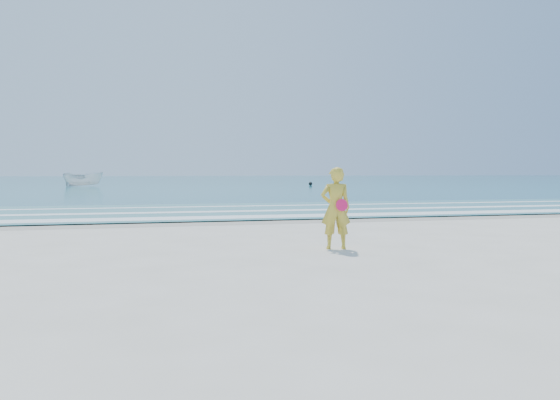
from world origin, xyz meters
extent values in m
plane|color=silver|center=(0.00, 0.00, 0.00)|extent=(400.00, 400.00, 0.00)
cube|color=#B2A893|center=(0.00, 9.00, 0.00)|extent=(400.00, 2.40, 0.00)
cube|color=#19727F|center=(0.00, 105.00, 0.02)|extent=(400.00, 190.00, 0.04)
cube|color=#59B7AD|center=(0.00, 14.00, 0.04)|extent=(400.00, 10.00, 0.01)
cube|color=white|center=(0.00, 10.30, 0.05)|extent=(400.00, 1.40, 0.01)
cube|color=white|center=(0.00, 13.20, 0.05)|extent=(400.00, 0.90, 0.01)
cube|color=white|center=(0.00, 16.50, 0.05)|extent=(400.00, 0.60, 0.01)
imported|color=white|center=(-9.96, 55.59, 0.88)|extent=(4.52, 2.08, 1.69)
sphere|color=black|center=(16.18, 53.34, 0.26)|extent=(0.45, 0.45, 0.45)
imported|color=gold|center=(1.01, 1.95, 0.91)|extent=(0.73, 0.55, 1.83)
cylinder|color=#FF165A|center=(1.09, 1.77, 0.99)|extent=(0.27, 0.08, 0.27)
camera|label=1|loc=(-3.09, -9.52, 1.73)|focal=35.00mm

